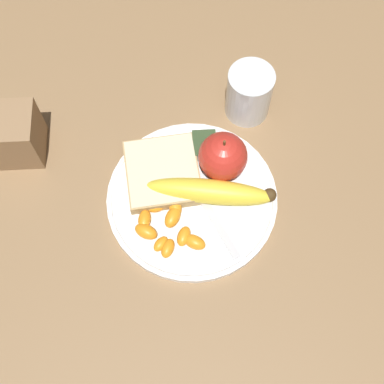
% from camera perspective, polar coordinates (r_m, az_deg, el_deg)
% --- Properties ---
extents(ground_plane, '(3.00, 3.00, 0.00)m').
position_cam_1_polar(ground_plane, '(0.81, 0.00, -0.91)').
color(ground_plane, olive).
extents(plate, '(0.25, 0.25, 0.01)m').
position_cam_1_polar(plate, '(0.80, 0.00, -0.69)').
color(plate, white).
rests_on(plate, ground_plane).
extents(juice_glass, '(0.07, 0.07, 0.09)m').
position_cam_1_polar(juice_glass, '(0.85, 6.08, 10.32)').
color(juice_glass, silver).
rests_on(juice_glass, ground_plane).
extents(apple, '(0.07, 0.07, 0.08)m').
position_cam_1_polar(apple, '(0.78, 3.31, 3.81)').
color(apple, red).
rests_on(apple, plate).
extents(banana, '(0.07, 0.19, 0.04)m').
position_cam_1_polar(banana, '(0.78, 2.08, 0.29)').
color(banana, yellow).
rests_on(banana, plate).
extents(bread_slice, '(0.12, 0.12, 0.02)m').
position_cam_1_polar(bread_slice, '(0.80, -3.15, 2.07)').
color(bread_slice, tan).
rests_on(bread_slice, plate).
extents(fork, '(0.18, 0.10, 0.00)m').
position_cam_1_polar(fork, '(0.79, 0.89, -0.36)').
color(fork, silver).
rests_on(fork, plate).
extents(jam_packet, '(0.04, 0.04, 0.02)m').
position_cam_1_polar(jam_packet, '(0.82, 1.33, 4.97)').
color(jam_packet, white).
rests_on(jam_packet, plate).
extents(orange_segment_0, '(0.03, 0.03, 0.02)m').
position_cam_1_polar(orange_segment_0, '(0.78, -2.93, -1.18)').
color(orange_segment_0, orange).
rests_on(orange_segment_0, plate).
extents(orange_segment_1, '(0.03, 0.04, 0.02)m').
position_cam_1_polar(orange_segment_1, '(0.76, 0.13, -5.37)').
color(orange_segment_1, orange).
rests_on(orange_segment_1, plate).
extents(orange_segment_2, '(0.03, 0.02, 0.02)m').
position_cam_1_polar(orange_segment_2, '(0.78, -1.81, -1.54)').
color(orange_segment_2, orange).
rests_on(orange_segment_2, plate).
extents(orange_segment_3, '(0.02, 0.03, 0.02)m').
position_cam_1_polar(orange_segment_3, '(0.78, -4.04, -1.59)').
color(orange_segment_3, orange).
rests_on(orange_segment_3, plate).
extents(orange_segment_4, '(0.04, 0.03, 0.02)m').
position_cam_1_polar(orange_segment_4, '(0.77, -2.08, -2.70)').
color(orange_segment_4, orange).
rests_on(orange_segment_4, plate).
extents(orange_segment_5, '(0.03, 0.02, 0.02)m').
position_cam_1_polar(orange_segment_5, '(0.78, -5.10, -2.96)').
color(orange_segment_5, orange).
rests_on(orange_segment_5, plate).
extents(orange_segment_6, '(0.03, 0.03, 0.01)m').
position_cam_1_polar(orange_segment_6, '(0.76, -3.36, -5.54)').
color(orange_segment_6, orange).
rests_on(orange_segment_6, plate).
extents(orange_segment_7, '(0.04, 0.03, 0.02)m').
position_cam_1_polar(orange_segment_7, '(0.76, -0.89, -4.74)').
color(orange_segment_7, orange).
rests_on(orange_segment_7, plate).
extents(orange_segment_8, '(0.03, 0.03, 0.02)m').
position_cam_1_polar(orange_segment_8, '(0.76, -2.60, -6.02)').
color(orange_segment_8, orange).
rests_on(orange_segment_8, plate).
extents(orange_segment_9, '(0.03, 0.04, 0.02)m').
position_cam_1_polar(orange_segment_9, '(0.77, -4.93, -4.22)').
color(orange_segment_9, orange).
rests_on(orange_segment_9, plate).
extents(condiment_caddy, '(0.07, 0.07, 0.09)m').
position_cam_1_polar(condiment_caddy, '(0.85, -18.36, 5.80)').
color(condiment_caddy, '#93704C').
rests_on(condiment_caddy, ground_plane).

